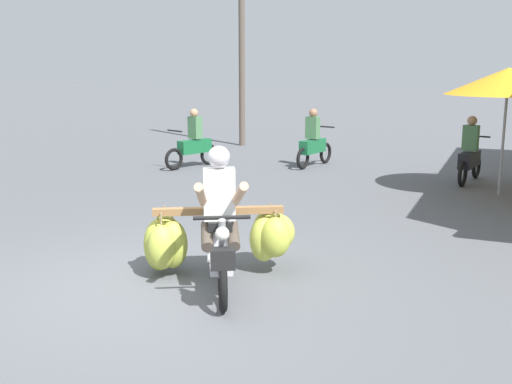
% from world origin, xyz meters
% --- Properties ---
extents(ground_plane, '(120.00, 120.00, 0.00)m').
position_xyz_m(ground_plane, '(0.00, 0.00, 0.00)').
color(ground_plane, '#56595E').
extents(motorbike_main_loaded, '(1.78, 2.01, 1.58)m').
position_xyz_m(motorbike_main_loaded, '(0.54, 0.65, 0.51)').
color(motorbike_main_loaded, black).
rests_on(motorbike_main_loaded, ground).
extents(motorbike_distant_ahead_left, '(0.56, 1.61, 1.40)m').
position_xyz_m(motorbike_distant_ahead_left, '(2.79, 7.81, 0.57)').
color(motorbike_distant_ahead_left, black).
rests_on(motorbike_distant_ahead_left, ground).
extents(motorbike_distant_ahead_right, '(0.59, 1.60, 1.40)m').
position_xyz_m(motorbike_distant_ahead_right, '(-0.83, 8.52, 0.57)').
color(motorbike_distant_ahead_right, black).
rests_on(motorbike_distant_ahead_right, ground).
extents(motorbike_distant_far_ahead, '(0.73, 1.55, 1.40)m').
position_xyz_m(motorbike_distant_far_ahead, '(-3.45, 7.35, 0.57)').
color(motorbike_distant_far_ahead, black).
rests_on(motorbike_distant_far_ahead, ground).
extents(market_umbrella_near_shop, '(2.24, 2.24, 2.37)m').
position_xyz_m(market_umbrella_near_shop, '(3.41, 6.78, 2.12)').
color(market_umbrella_near_shop, '#99999E').
rests_on(market_umbrella_near_shop, ground).
extents(utility_pole, '(0.18, 0.18, 6.89)m').
position_xyz_m(utility_pole, '(-4.02, 11.45, 3.45)').
color(utility_pole, brown).
rests_on(utility_pole, ground).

